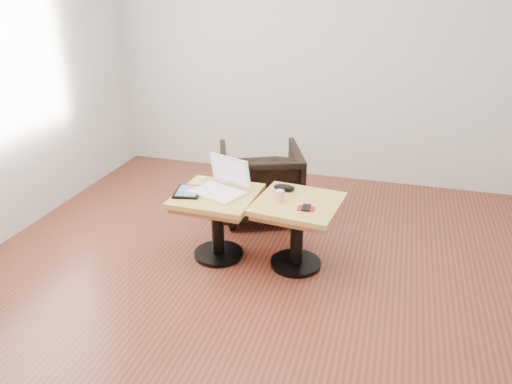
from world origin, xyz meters
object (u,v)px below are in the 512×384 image
(side_table_right, at_px, (297,218))
(armchair, at_px, (260,182))
(laptop, at_px, (222,186))
(striped_cup, at_px, (280,196))
(side_table_left, at_px, (217,210))

(side_table_right, distance_m, armchair, 0.92)
(laptop, relative_size, striped_cup, 5.23)
(striped_cup, xyz_separation_m, armchair, (-0.37, 0.81, -0.25))
(side_table_right, height_order, armchair, armchair)
(laptop, xyz_separation_m, armchair, (0.09, 0.76, -0.26))
(laptop, bearing_deg, side_table_right, 19.89)
(side_table_left, bearing_deg, armchair, 83.79)
(side_table_left, bearing_deg, side_table_right, 5.11)
(side_table_right, xyz_separation_m, laptop, (-0.59, 0.01, 0.19))
(side_table_left, height_order, striped_cup, striped_cup)
(armchair, bearing_deg, striped_cup, 93.37)
(laptop, distance_m, striped_cup, 0.46)
(side_table_left, relative_size, laptop, 1.37)
(striped_cup, height_order, armchair, armchair)
(armchair, bearing_deg, side_table_right, 101.78)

